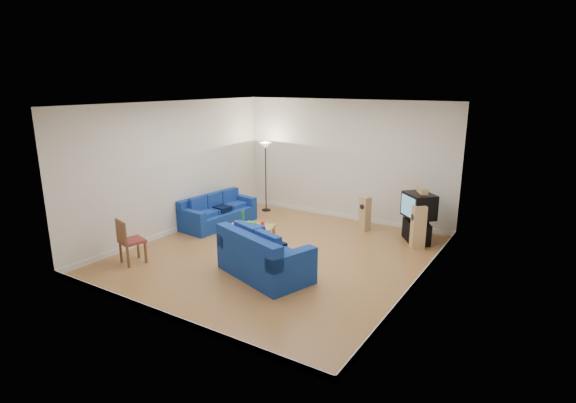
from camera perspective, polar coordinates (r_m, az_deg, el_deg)
The scene contains 16 objects.
room at distance 9.36m, azimuth -1.31°, elevation 2.09°, with size 6.01×6.51×3.21m.
sofa_three_seat at distance 11.85m, azimuth -8.98°, elevation -1.59°, with size 1.05×2.10×0.78m.
sofa_loveseat at distance 8.66m, azimuth -3.25°, elevation -7.31°, with size 2.07×1.56×0.92m.
coffee_table at distance 10.58m, azimuth -4.58°, elevation -3.29°, with size 1.14×0.80×0.38m.
bottle at distance 10.70m, azimuth -5.74°, elevation -1.97°, with size 0.07×0.07×0.30m, color #197233.
tissue_box at distance 10.51m, azimuth -4.74°, elevation -2.83°, with size 0.23×0.12×0.09m, color green.
red_canister at distance 10.42m, azimuth -3.24°, elevation -2.87°, with size 0.09×0.09×0.13m, color red.
remote at distance 10.25m, azimuth -3.22°, elevation -3.50°, with size 0.14×0.05×0.02m, color black.
tv_stand at distance 10.94m, azimuth 15.99°, elevation -3.66°, with size 0.80×0.45×0.49m, color black.
av_receiver at distance 10.87m, azimuth 16.21°, elevation -2.14°, with size 0.46×0.37×0.11m, color black.
television at distance 10.72m, azimuth 16.28°, elevation -0.49°, with size 0.91×0.90×0.57m.
centre_speaker at distance 10.68m, azimuth 16.71°, elevation 1.39°, with size 0.40×0.16×0.14m, color tan.
speaker_left at distance 11.41m, azimuth 9.75°, elevation -1.53°, with size 0.26×0.30×0.86m.
speaker_right at distance 10.43m, azimuth 16.21°, elevation -3.14°, with size 0.37×0.35×0.98m.
floor_lamp at distance 12.75m, azimuth -2.88°, elevation 5.95°, with size 0.34×0.34×1.98m.
dining_chair at distance 9.72m, azimuth -19.61°, elevation -4.53°, with size 0.56×0.56×0.95m.
Camera 1 is at (5.05, -7.60, 3.61)m, focal length 28.00 mm.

